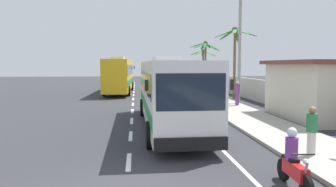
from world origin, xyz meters
name	(u,v)px	position (x,y,z in m)	size (l,w,h in m)	color
sidewalk_kerb	(256,121)	(6.80, 10.00, 0.07)	(3.20, 90.00, 0.14)	#A8A399
lane_markings	(163,111)	(2.12, 14.99, 0.00)	(3.59, 71.95, 0.01)	white
boundary_wall	(289,97)	(10.60, 14.00, 0.95)	(0.24, 60.00, 1.89)	#B2B2AD
coach_bus_foreground	(169,90)	(1.94, 9.25, 1.86)	(3.00, 12.29, 3.58)	white
coach_bus_far_lane	(119,75)	(-1.56, 29.16, 2.06)	(3.16, 12.27, 3.95)	gold
motorcycle_beside_bus	(293,164)	(4.23, 0.57, 0.64)	(0.56, 1.96, 1.56)	black
pedestrian_near_kerb	(312,130)	(6.08, 3.02, 1.00)	(0.36, 0.36, 1.64)	beige
pedestrian_midwalk	(237,93)	(7.75, 16.37, 1.08)	(0.36, 0.36, 1.78)	#75388E
pedestrian_far_walk	(223,90)	(7.69, 20.13, 0.96)	(0.36, 0.36, 1.58)	gold
utility_pole_mid	(240,37)	(8.30, 17.75, 5.28)	(2.35, 0.24, 10.13)	#9E9E99
palm_nearest	(203,58)	(9.51, 37.41, 4.07)	(3.61, 3.77, 5.31)	brown
palm_second	(205,52)	(8.97, 33.47, 4.72)	(3.87, 3.98, 6.11)	brown
palm_farthest	(235,44)	(9.16, 21.77, 5.03)	(4.00, 3.76, 6.55)	brown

